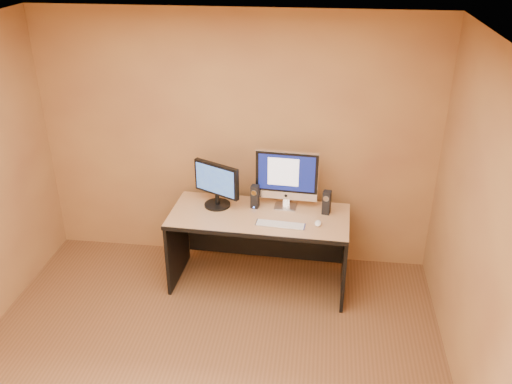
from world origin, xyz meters
TOP-DOWN VIEW (x-y plane):
  - walls at (0.00, 0.00)m, footprint 4.00×4.00m
  - ceiling at (0.00, 0.00)m, footprint 4.00×4.00m
  - desk at (0.30, 1.46)m, footprint 1.72×0.80m
  - imac at (0.54, 1.65)m, footprint 0.62×0.26m
  - second_monitor at (-0.12, 1.59)m, footprint 0.57×0.46m
  - speaker_left at (0.25, 1.61)m, footprint 0.08×0.09m
  - speaker_right at (0.93, 1.57)m, footprint 0.09×0.09m
  - keyboard at (0.52, 1.28)m, footprint 0.46×0.16m
  - mouse at (0.86, 1.34)m, footprint 0.07×0.11m
  - cable_a at (0.56, 1.76)m, footprint 0.08×0.22m
  - cable_b at (0.56, 1.74)m, footprint 0.09×0.18m

SIDE VIEW (x-z plane):
  - desk at x=0.30m, z-range 0.00..0.79m
  - cable_a at x=0.56m, z-range 0.79..0.79m
  - cable_b at x=0.56m, z-range 0.79..0.79m
  - keyboard at x=0.52m, z-range 0.79..0.80m
  - mouse at x=0.86m, z-range 0.79..0.82m
  - speaker_left at x=0.25m, z-range 0.79..1.02m
  - speaker_right at x=0.93m, z-range 0.79..1.02m
  - second_monitor at x=-0.12m, z-range 0.79..1.23m
  - imac at x=0.54m, z-range 0.79..1.37m
  - walls at x=0.00m, z-range 0.00..2.60m
  - ceiling at x=0.00m, z-range 2.60..2.60m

